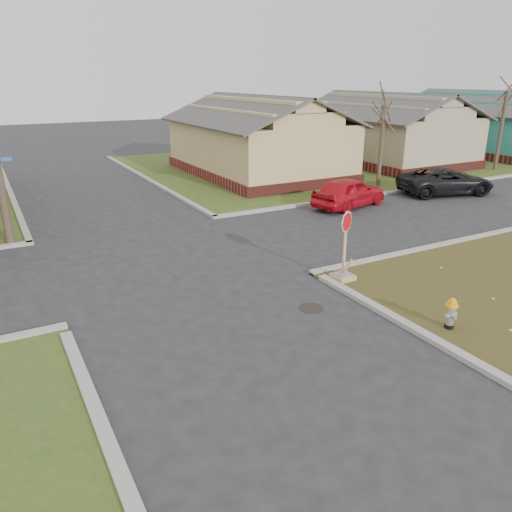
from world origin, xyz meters
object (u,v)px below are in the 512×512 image
fire_hydrant (451,312)px  dark_pickup (446,181)px  stop_sign (344,265)px  red_sedan (349,192)px

fire_hydrant → dark_pickup: bearing=46.0°
fire_hydrant → stop_sign: size_ratio=0.38×
fire_hydrant → stop_sign: (-0.31, 3.60, 0.02)m
red_sedan → dark_pickup: size_ratio=0.83×
red_sedan → dark_pickup: red_sedan is taller
dark_pickup → stop_sign: bearing=135.1°
fire_hydrant → red_sedan: 11.79m
stop_sign → dark_pickup: 13.43m
fire_hydrant → red_sedan: bearing=66.7°
stop_sign → red_sedan: size_ratio=0.52×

